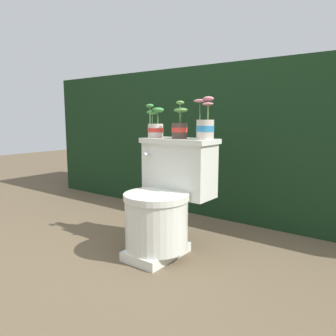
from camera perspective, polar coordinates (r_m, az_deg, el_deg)
The scene contains 6 objects.
ground_plane at distance 2.07m, azimuth -3.91°, elevation -14.45°, with size 12.00×12.00×0.00m, color brown.
hedge_backdrop at distance 3.07m, azimuth 12.81°, elevation 4.77°, with size 3.90×0.97×1.23m.
toilet at distance 1.98m, azimuth -0.39°, elevation -5.56°, with size 0.46×0.54×0.69m.
potted_plant_left at distance 2.13m, azimuth -2.23°, elevation 7.41°, with size 0.13×0.10×0.21m.
potted_plant_midleft at distance 2.03m, azimuth 2.05°, elevation 7.24°, with size 0.10×0.10×0.23m.
potted_plant_middle at distance 1.95m, azimuth 6.49°, elevation 7.43°, with size 0.14×0.11×0.25m.
Camera 1 is at (1.25, -1.44, 0.81)m, focal length 35.00 mm.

